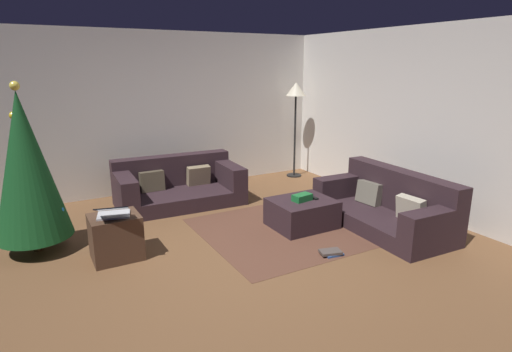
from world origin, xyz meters
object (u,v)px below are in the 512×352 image
at_px(laptop, 113,213).
at_px(side_table, 116,237).
at_px(couch_left, 177,186).
at_px(tv_remote, 314,197).
at_px(gift_box, 302,197).
at_px(corner_lamp, 296,97).
at_px(ottoman, 302,213).
at_px(couch_right, 388,206).
at_px(book_stack, 331,253).
at_px(christmas_tree, 26,166).

bearing_deg(laptop, side_table, 75.86).
distance_m(couch_left, tv_remote, 2.18).
bearing_deg(tv_remote, gift_box, -175.18).
bearing_deg(corner_lamp, couch_left, -170.10).
xyz_separation_m(ottoman, corner_lamp, (1.37, 2.18, 1.32)).
distance_m(couch_right, book_stack, 1.26).
xyz_separation_m(ottoman, side_table, (-2.32, 0.23, 0.07)).
bearing_deg(laptop, christmas_tree, 136.43).
xyz_separation_m(gift_box, laptop, (-2.32, 0.19, 0.15)).
relative_size(side_table, book_stack, 1.87).
bearing_deg(christmas_tree, side_table, -40.27).
bearing_deg(christmas_tree, gift_box, -16.38).
bearing_deg(corner_lamp, christmas_tree, -163.65).
bearing_deg(couch_left, book_stack, 111.37).
distance_m(tv_remote, laptop, 2.52).
height_order(couch_left, gift_box, couch_left).
bearing_deg(christmas_tree, couch_left, 23.79).
relative_size(couch_right, corner_lamp, 1.09).
height_order(gift_box, side_table, side_table).
relative_size(couch_left, side_table, 3.63).
bearing_deg(gift_box, couch_right, -27.47).
distance_m(laptop, book_stack, 2.43).
distance_m(gift_box, tv_remote, 0.19).
distance_m(tv_remote, christmas_tree, 3.43).
xyz_separation_m(christmas_tree, book_stack, (2.87, -1.75, -0.97)).
bearing_deg(couch_right, laptop, 80.32).
xyz_separation_m(couch_right, tv_remote, (-0.81, 0.53, 0.10)).
bearing_deg(book_stack, couch_left, 108.75).
relative_size(tv_remote, laptop, 0.33).
xyz_separation_m(couch_left, gift_box, (1.08, -1.77, 0.14)).
bearing_deg(tv_remote, laptop, 178.83).
bearing_deg(book_stack, tv_remote, 66.16).
relative_size(tv_remote, book_stack, 0.58).
xyz_separation_m(ottoman, gift_box, (-0.02, -0.02, 0.23)).
relative_size(couch_left, laptop, 3.84).
bearing_deg(side_table, christmas_tree, 139.73).
bearing_deg(book_stack, side_table, 152.46).
bearing_deg(christmas_tree, couch_right, -19.27).
bearing_deg(book_stack, christmas_tree, 148.73).
bearing_deg(corner_lamp, gift_box, -122.21).
bearing_deg(ottoman, christmas_tree, 164.13).
relative_size(ottoman, tv_remote, 4.96).
height_order(couch_left, christmas_tree, christmas_tree).
bearing_deg(ottoman, side_table, 174.23).
distance_m(couch_left, ottoman, 2.07).
distance_m(christmas_tree, book_stack, 3.50).
bearing_deg(laptop, couch_left, 51.77).
relative_size(couch_right, book_stack, 6.89).
relative_size(ottoman, corner_lamp, 0.45).
xyz_separation_m(tv_remote, christmas_tree, (-3.25, 0.89, 0.62)).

